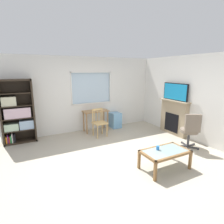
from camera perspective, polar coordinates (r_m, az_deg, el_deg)
The scene contains 12 objects.
ground at distance 4.65m, azimuth 1.76°, elevation -14.18°, with size 6.24×5.97×0.02m, color #B2A893.
wall_back_with_window at distance 6.47m, azimuth -9.19°, elevation 5.21°, with size 5.24×0.15×2.56m.
wall_right at distance 5.99m, azimuth 24.93°, elevation 3.77°, with size 0.12×5.17×2.56m, color silver.
bookshelf at distance 5.99m, azimuth -27.59°, elevation -0.58°, with size 0.90×0.38×1.87m.
desk_under_window at distance 6.38m, azimuth -5.17°, elevation -0.75°, with size 0.88×0.43×0.74m.
wooden_chair at distance 5.93m, azimuth -3.98°, elevation -3.22°, with size 0.45×0.43×0.90m.
plastic_drawer_unit at distance 6.84m, azimuth 1.06°, elevation -2.55°, with size 0.35×0.40×0.57m, color #72ADDB.
fireplace at distance 6.44m, azimuth 18.76°, elevation -1.53°, with size 0.26×1.14×1.15m.
tv at distance 6.28m, azimuth 19.21°, elevation 6.00°, with size 0.06×0.99×0.55m.
office_chair at distance 5.39m, azimuth 23.35°, elevation -4.95°, with size 0.61×0.62×1.00m.
coffee_table at distance 4.18m, azimuth 16.26°, elevation -12.28°, with size 1.02×0.58×0.43m.
sippy_cup at distance 4.14m, azimuth 14.13°, elevation -10.81°, with size 0.07×0.07×0.09m, color #337FD6.
Camera 1 is at (-2.02, -3.61, 2.11)m, focal length 29.21 mm.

